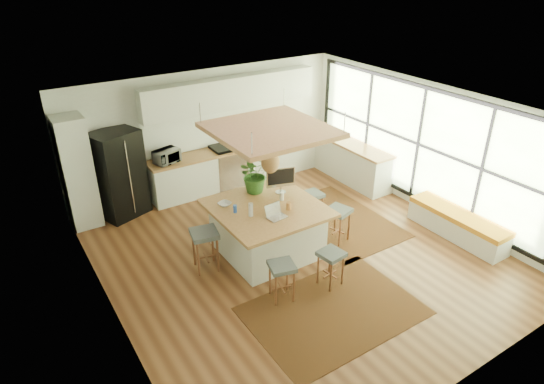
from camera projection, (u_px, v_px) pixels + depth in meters
floor at (296, 253)px, 8.60m from camera, size 7.00×7.00×0.00m
ceiling at (300, 111)px, 7.37m from camera, size 7.00×7.00×0.00m
wall_back at (208, 129)px, 10.61m from camera, size 6.50×0.00×6.50m
wall_front at (475, 302)px, 5.37m from camera, size 6.50×0.00×6.50m
wall_left at (105, 245)px, 6.42m from camera, size 0.00×7.00×7.00m
wall_right at (427, 149)px, 9.55m from camera, size 0.00×7.00×7.00m
window_wall at (427, 147)px, 9.52m from camera, size 0.10×6.20×2.60m
pantry at (77, 173)px, 9.05m from camera, size 0.55×0.60×2.25m
back_counter_base at (237, 165)px, 11.05m from camera, size 4.20×0.60×0.88m
back_counter_top at (237, 147)px, 10.84m from camera, size 4.24×0.64×0.05m
backsplash at (230, 125)px, 10.86m from camera, size 4.20×0.02×0.80m
upper_cabinets at (231, 93)px, 10.37m from camera, size 4.20×0.34×0.70m
range at (228, 165)px, 10.90m from camera, size 0.76×0.62×1.00m
right_counter_base at (347, 160)px, 11.31m from camera, size 0.60×2.50×0.88m
right_counter_top at (349, 143)px, 11.10m from camera, size 0.64×2.54×0.05m
window_bench at (457, 225)px, 9.02m from camera, size 0.52×2.00×0.50m
ceiling_panel at (270, 145)px, 7.82m from camera, size 1.86×1.86×0.80m
rug_near at (333, 311)px, 7.21m from camera, size 2.60×1.80×0.01m
rug_right at (336, 220)px, 9.64m from camera, size 1.80×2.60×0.01m
fridge at (119, 174)px, 9.49m from camera, size 1.09×0.97×1.82m
island at (267, 229)px, 8.47m from camera, size 1.85×1.85×0.93m
stool_near_left at (282, 280)px, 7.33m from camera, size 0.47×0.47×0.65m
stool_near_right at (330, 266)px, 7.64m from camera, size 0.43×0.43×0.63m
stool_right_front at (338, 224)px, 8.83m from camera, size 0.50×0.50×0.68m
stool_right_back at (312, 205)px, 9.49m from camera, size 0.38×0.38×0.64m
stool_left_side at (206, 251)px, 8.04m from camera, size 0.52×0.52×0.75m
laptop at (277, 212)px, 7.85m from camera, size 0.36×0.38×0.24m
monitor at (281, 180)px, 8.61m from camera, size 0.58×0.35×0.51m
microwave at (167, 155)px, 9.91m from camera, size 0.58×0.42×0.35m
island_plant at (255, 178)px, 8.66m from camera, size 0.67×0.73×0.55m
island_bowl at (225, 204)px, 8.27m from camera, size 0.28×0.28×0.05m
island_bottle_0 at (236, 208)px, 8.02m from camera, size 0.07×0.07×0.19m
island_bottle_1 at (251, 211)px, 7.91m from camera, size 0.07×0.07×0.19m
island_bottle_2 at (288, 205)px, 8.11m from camera, size 0.07×0.07×0.19m
island_bottle_3 at (282, 196)px, 8.42m from camera, size 0.07×0.07×0.19m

